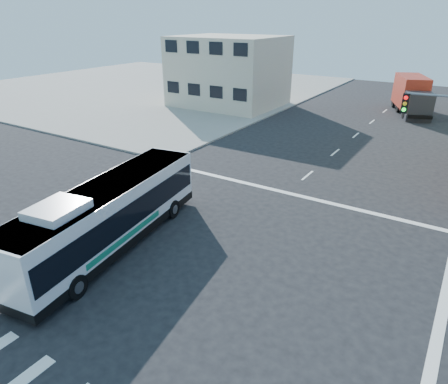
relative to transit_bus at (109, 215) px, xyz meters
The scene contains 5 objects.
ground 4.85m from the transit_bus, ahead, with size 120.00×120.00×0.00m, color black.
sidewalk_nw 47.03m from the transit_bus, 130.48° to the left, with size 50.00×50.00×0.15m, color gray.
building_west 33.27m from the transit_bus, 112.18° to the left, with size 12.06×10.06×8.00m.
transit_bus is the anchor object (origin of this frame).
box_truck 38.70m from the transit_bus, 79.53° to the left, with size 5.56×9.13×3.96m.
Camera 1 is at (8.91, -11.88, 10.22)m, focal length 32.00 mm.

